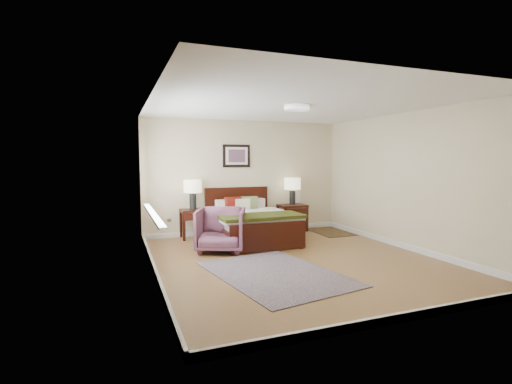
{
  "coord_description": "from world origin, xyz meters",
  "views": [
    {
      "loc": [
        -2.72,
        -5.33,
        1.63
      ],
      "look_at": [
        -0.33,
        0.94,
        1.05
      ],
      "focal_mm": 26.0,
      "sensor_mm": 36.0,
      "label": 1
    }
  ],
  "objects_px": {
    "armchair": "(221,230)",
    "nightstand_right": "(292,215)",
    "bed": "(250,218)",
    "nightstand_left": "(193,215)",
    "lamp_left": "(193,188)",
    "lamp_right": "(292,186)",
    "rug_persian": "(275,274)"
  },
  "relations": [
    {
      "from": "armchair",
      "to": "nightstand_right",
      "type": "bearing_deg",
      "value": 54.28
    },
    {
      "from": "bed",
      "to": "nightstand_left",
      "type": "xyz_separation_m",
      "value": [
        -1.02,
        0.67,
        0.01
      ]
    },
    {
      "from": "lamp_left",
      "to": "armchair",
      "type": "xyz_separation_m",
      "value": [
        0.24,
        -1.27,
        -0.66
      ]
    },
    {
      "from": "nightstand_right",
      "to": "lamp_right",
      "type": "bearing_deg",
      "value": 90.0
    },
    {
      "from": "bed",
      "to": "nightstand_left",
      "type": "height_order",
      "value": "bed"
    },
    {
      "from": "lamp_left",
      "to": "armchair",
      "type": "bearing_deg",
      "value": -79.13
    },
    {
      "from": "nightstand_left",
      "to": "nightstand_right",
      "type": "xyz_separation_m",
      "value": [
        2.3,
        0.01,
        -0.11
      ]
    },
    {
      "from": "bed",
      "to": "armchair",
      "type": "xyz_separation_m",
      "value": [
        -0.77,
        -0.58,
        -0.08
      ]
    },
    {
      "from": "armchair",
      "to": "bed",
      "type": "bearing_deg",
      "value": 59.5
    },
    {
      "from": "lamp_left",
      "to": "rug_persian",
      "type": "xyz_separation_m",
      "value": [
        0.62,
        -2.85,
        -1.04
      ]
    },
    {
      "from": "bed",
      "to": "lamp_right",
      "type": "height_order",
      "value": "lamp_right"
    },
    {
      "from": "lamp_right",
      "to": "armchair",
      "type": "distance_m",
      "value": 2.5
    },
    {
      "from": "bed",
      "to": "lamp_left",
      "type": "xyz_separation_m",
      "value": [
        -1.02,
        0.69,
        0.57
      ]
    },
    {
      "from": "nightstand_right",
      "to": "bed",
      "type": "bearing_deg",
      "value": -151.98
    },
    {
      "from": "rug_persian",
      "to": "nightstand_right",
      "type": "bearing_deg",
      "value": 49.47
    },
    {
      "from": "nightstand_left",
      "to": "rug_persian",
      "type": "bearing_deg",
      "value": -77.71
    },
    {
      "from": "lamp_left",
      "to": "rug_persian",
      "type": "height_order",
      "value": "lamp_left"
    },
    {
      "from": "nightstand_right",
      "to": "rug_persian",
      "type": "height_order",
      "value": "nightstand_right"
    },
    {
      "from": "lamp_left",
      "to": "nightstand_right",
      "type": "bearing_deg",
      "value": -0.34
    },
    {
      "from": "bed",
      "to": "rug_persian",
      "type": "relative_size",
      "value": 0.85
    },
    {
      "from": "nightstand_right",
      "to": "lamp_left",
      "type": "relative_size",
      "value": 1.0
    },
    {
      "from": "armchair",
      "to": "rug_persian",
      "type": "bearing_deg",
      "value": -53.95
    },
    {
      "from": "nightstand_right",
      "to": "rug_persian",
      "type": "relative_size",
      "value": 0.28
    },
    {
      "from": "bed",
      "to": "lamp_right",
      "type": "relative_size",
      "value": 3.08
    },
    {
      "from": "bed",
      "to": "rug_persian",
      "type": "height_order",
      "value": "bed"
    },
    {
      "from": "nightstand_right",
      "to": "lamp_left",
      "type": "bearing_deg",
      "value": 179.66
    },
    {
      "from": "nightstand_right",
      "to": "rug_persian",
      "type": "bearing_deg",
      "value": -120.67
    },
    {
      "from": "bed",
      "to": "nightstand_left",
      "type": "distance_m",
      "value": 1.22
    },
    {
      "from": "nightstand_left",
      "to": "nightstand_right",
      "type": "height_order",
      "value": "same"
    },
    {
      "from": "nightstand_right",
      "to": "lamp_right",
      "type": "relative_size",
      "value": 1.0
    },
    {
      "from": "nightstand_right",
      "to": "rug_persian",
      "type": "distance_m",
      "value": 3.32
    },
    {
      "from": "bed",
      "to": "nightstand_right",
      "type": "height_order",
      "value": "bed"
    }
  ]
}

